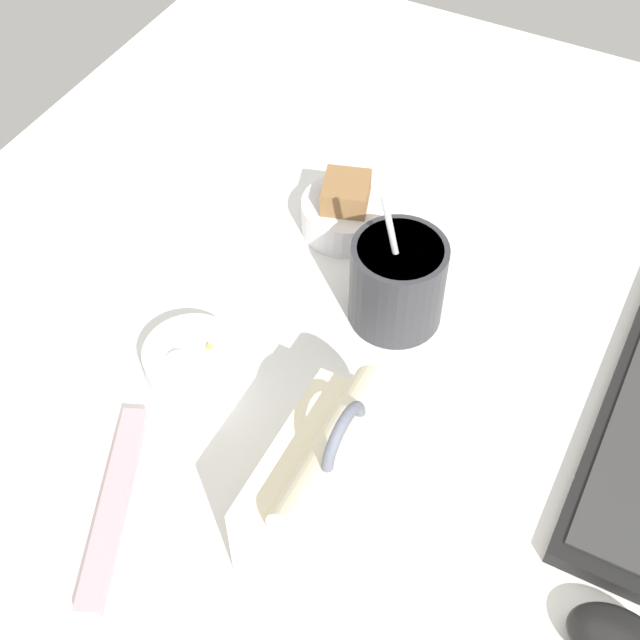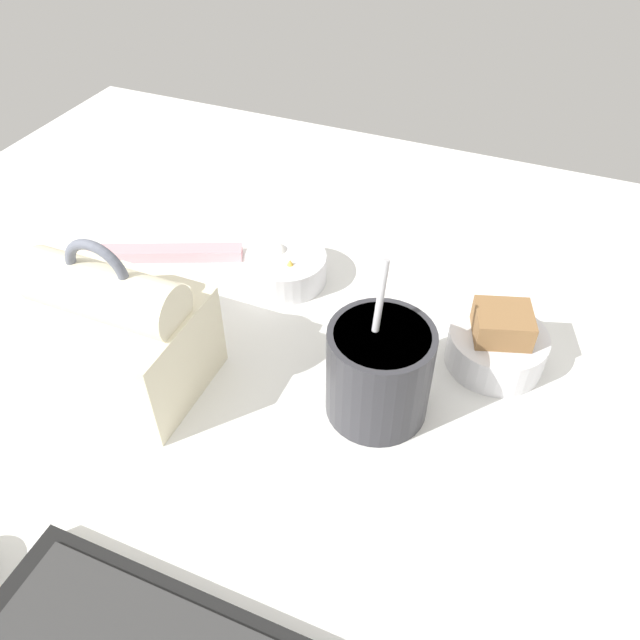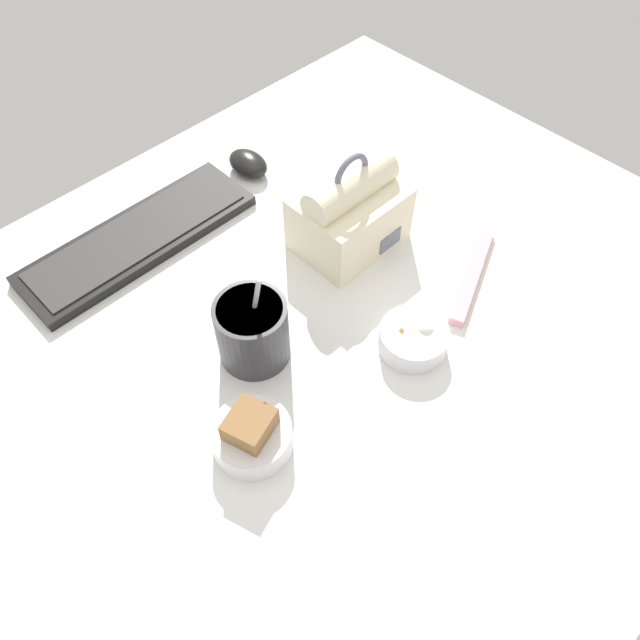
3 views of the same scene
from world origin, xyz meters
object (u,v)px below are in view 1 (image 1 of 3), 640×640
(lunch_bag, at_px, (342,490))
(bento_bowl_snacks, at_px, (193,361))
(chopstick_case, at_px, (114,506))
(soup_cup, at_px, (397,281))
(computer_mouse, at_px, (616,640))
(bento_bowl_sandwich, at_px, (345,211))

(lunch_bag, bearing_deg, bento_bowl_snacks, -112.06)
(lunch_bag, bearing_deg, chopstick_case, -66.68)
(bento_bowl_snacks, height_order, chopstick_case, bento_bowl_snacks)
(soup_cup, bearing_deg, lunch_bag, 13.51)
(soup_cup, bearing_deg, bento_bowl_snacks, -41.74)
(computer_mouse, distance_m, chopstick_case, 0.47)
(soup_cup, bearing_deg, bento_bowl_sandwich, -131.81)
(bento_bowl_snacks, bearing_deg, lunch_bag, 67.94)
(soup_cup, distance_m, bento_bowl_sandwich, 0.15)
(computer_mouse, relative_size, chopstick_case, 0.42)
(bento_bowl_sandwich, relative_size, computer_mouse, 1.26)
(bento_bowl_snacks, bearing_deg, chopstick_case, 6.78)
(bento_bowl_sandwich, bearing_deg, computer_mouse, 50.26)
(lunch_bag, distance_m, bento_bowl_sandwich, 0.41)
(lunch_bag, distance_m, bento_bowl_snacks, 0.24)
(bento_bowl_sandwich, height_order, chopstick_case, bento_bowl_sandwich)
(computer_mouse, bearing_deg, soup_cup, -128.99)
(lunch_bag, height_order, bento_bowl_snacks, lunch_bag)
(lunch_bag, distance_m, computer_mouse, 0.26)
(bento_bowl_snacks, bearing_deg, computer_mouse, 79.80)
(lunch_bag, height_order, chopstick_case, lunch_bag)
(bento_bowl_sandwich, height_order, bento_bowl_snacks, bento_bowl_sandwich)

